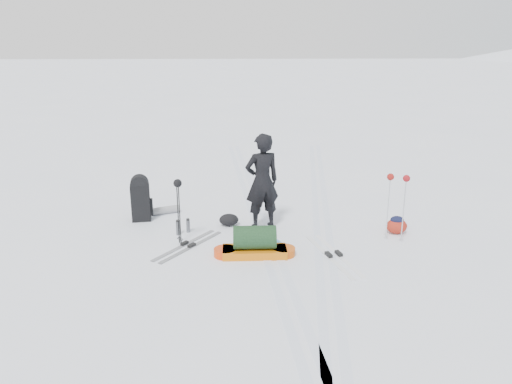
% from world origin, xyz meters
% --- Properties ---
extents(ground, '(200.00, 200.00, 0.00)m').
position_xyz_m(ground, '(0.00, 0.00, 0.00)').
color(ground, white).
rests_on(ground, ground).
extents(ski_tracks, '(3.38, 17.97, 0.01)m').
position_xyz_m(ski_tracks, '(0.61, 0.88, 0.00)').
color(ski_tracks, silver).
rests_on(ski_tracks, ground).
extents(skier, '(0.83, 0.67, 1.98)m').
position_xyz_m(skier, '(-0.05, 0.67, 0.99)').
color(skier, black).
rests_on(skier, ground).
extents(pulk_sled, '(1.48, 0.49, 0.56)m').
position_xyz_m(pulk_sled, '(-0.27, -0.74, 0.22)').
color(pulk_sled, '#CC680C').
rests_on(pulk_sled, ground).
extents(expedition_rucksack, '(0.99, 0.77, 1.00)m').
position_xyz_m(expedition_rucksack, '(-2.56, 1.27, 0.46)').
color(expedition_rucksack, black).
rests_on(expedition_rucksack, ground).
extents(ski_poles_black, '(0.16, 0.17, 1.28)m').
position_xyz_m(ski_poles_black, '(-1.66, -0.12, 1.05)').
color(ski_poles_black, black).
rests_on(ski_poles_black, ground).
extents(ski_poles_silver, '(0.40, 0.25, 1.33)m').
position_xyz_m(ski_poles_silver, '(2.46, -0.14, 1.11)').
color(ski_poles_silver, silver).
rests_on(ski_poles_silver, ground).
extents(touring_skis_grey, '(1.22, 1.59, 0.06)m').
position_xyz_m(touring_skis_grey, '(-1.51, -0.26, 0.01)').
color(touring_skis_grey, gray).
rests_on(touring_skis_grey, ground).
extents(touring_skis_white, '(0.76, 1.98, 0.07)m').
position_xyz_m(touring_skis_white, '(1.15, -0.84, 0.02)').
color(touring_skis_white, silver).
rests_on(touring_skis_white, ground).
extents(rope_coil, '(0.73, 0.73, 0.07)m').
position_xyz_m(rope_coil, '(0.03, -0.32, 0.03)').
color(rope_coil, '#57AED4').
rests_on(rope_coil, ground).
extents(small_daypack, '(0.53, 0.49, 0.36)m').
position_xyz_m(small_daypack, '(2.63, 0.21, 0.18)').
color(small_daypack, maroon).
rests_on(small_daypack, ground).
extents(thermos_pair, '(0.28, 0.23, 0.31)m').
position_xyz_m(thermos_pair, '(-1.66, 0.40, 0.15)').
color(thermos_pair, '#505357').
rests_on(thermos_pair, ground).
extents(stuff_sack, '(0.48, 0.42, 0.25)m').
position_xyz_m(stuff_sack, '(-0.74, 0.81, 0.13)').
color(stuff_sack, black).
rests_on(stuff_sack, ground).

